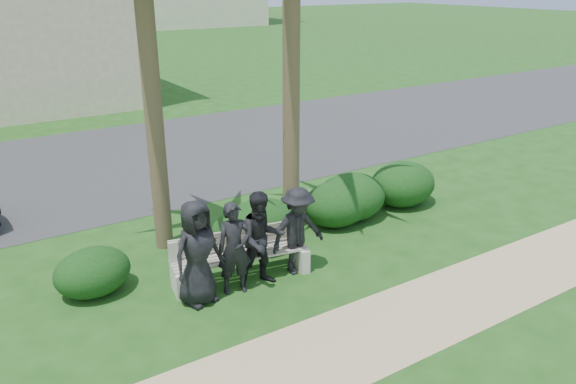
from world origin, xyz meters
name	(u,v)px	position (x,y,z in m)	size (l,w,h in m)	color
ground	(290,284)	(0.00, 0.00, 0.00)	(160.00, 160.00, 0.00)	#1A4413
footpath	(360,339)	(0.00, -1.80, 0.00)	(30.00, 1.60, 0.01)	tan
asphalt_street	(134,160)	(0.00, 8.00, 0.00)	(160.00, 8.00, 0.01)	#2D2D30
stucco_bldg_right	(16,7)	(-1.00, 18.00, 3.66)	(8.40, 8.40, 7.30)	#C1AE90
park_bench	(240,259)	(-0.60, 0.61, 0.36)	(2.38, 0.91, 0.80)	gray
man_a	(197,253)	(-1.47, 0.33, 0.84)	(0.82, 0.54, 1.69)	black
man_b	(234,248)	(-0.86, 0.30, 0.76)	(0.56, 0.36, 1.52)	black
man_c	(262,240)	(-0.38, 0.26, 0.81)	(0.79, 0.61, 1.62)	black
man_d	(298,231)	(0.33, 0.29, 0.77)	(0.99, 0.57, 1.54)	black
hedge_a	(94,270)	(-2.75, 1.54, 0.38)	(1.16, 0.96, 0.75)	black
hedge_b	(92,271)	(-2.80, 1.48, 0.39)	(1.18, 0.98, 0.77)	black
hedge_c	(242,229)	(-0.04, 1.60, 0.38)	(1.18, 0.97, 0.77)	black
hedge_d	(262,223)	(0.31, 1.47, 0.48)	(1.46, 1.20, 0.95)	black
hedge_e	(337,203)	(2.12, 1.55, 0.46)	(1.41, 1.17, 0.92)	black
hedge_f	(351,196)	(2.56, 1.63, 0.50)	(1.52, 1.26, 0.99)	black
hedge_extra	(403,183)	(4.02, 1.63, 0.50)	(1.52, 1.26, 0.99)	black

